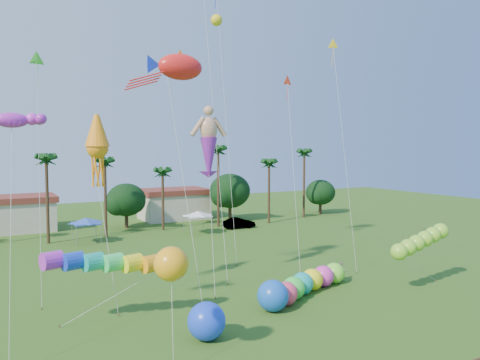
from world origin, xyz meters
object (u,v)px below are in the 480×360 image
spectator_b (341,272)px  blue_ball (207,321)px  caterpillar_inflatable (301,285)px  car_b (239,223)px

spectator_b → blue_ball: bearing=-139.1°
caterpillar_inflatable → blue_ball: 10.34m
car_b → caterpillar_inflatable: bearing=163.5°
car_b → blue_ball: blue_ball is taller
spectator_b → blue_ball: (-15.25, -5.57, 0.32)m
car_b → blue_ball: bearing=151.8°
car_b → caterpillar_inflatable: size_ratio=0.43×
car_b → spectator_b: (-4.89, -27.06, 0.07)m
caterpillar_inflatable → blue_ball: (-9.63, -3.75, 0.21)m
spectator_b → caterpillar_inflatable: (-5.62, -1.83, 0.11)m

